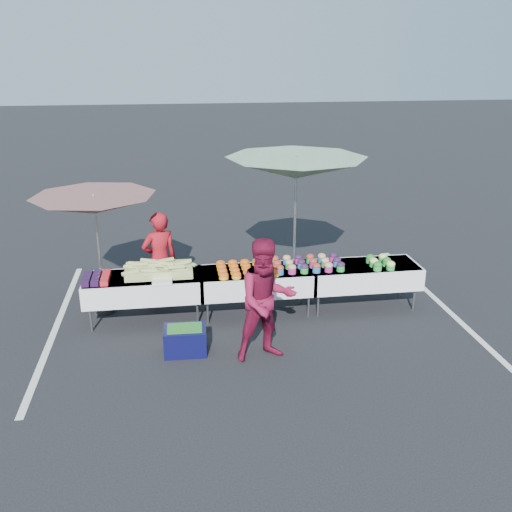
{
  "coord_description": "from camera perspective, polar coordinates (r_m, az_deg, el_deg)",
  "views": [
    {
      "loc": [
        -1.25,
        -8.51,
        4.11
      ],
      "look_at": [
        0.0,
        0.0,
        1.0
      ],
      "focal_mm": 40.0,
      "sensor_mm": 36.0,
      "label": 1
    }
  ],
  "objects": [
    {
      "name": "table_center",
      "position": [
        9.3,
        0.0,
        -2.42
      ],
      "size": [
        1.86,
        0.81,
        0.75
      ],
      "color": "white",
      "rests_on": "ground"
    },
    {
      "name": "corn_pile",
      "position": [
        9.16,
        -9.66,
        -1.32
      ],
      "size": [
        1.16,
        0.57,
        0.26
      ],
      "color": "#A9B85E",
      "rests_on": "table_left"
    },
    {
      "name": "vendor",
      "position": [
        9.64,
        -9.58,
        -0.36
      ],
      "size": [
        0.69,
        0.57,
        1.64
      ],
      "primitive_type": "imported",
      "rotation": [
        0.0,
        0.0,
        3.48
      ],
      "color": "maroon",
      "rests_on": "ground"
    },
    {
      "name": "plastic_bags",
      "position": [
        8.86,
        -9.36,
        -2.5
      ],
      "size": [
        0.3,
        0.25,
        0.05
      ],
      "primitive_type": "cube",
      "color": "white",
      "rests_on": "table_left"
    },
    {
      "name": "table_right",
      "position": [
        9.7,
        10.58,
        -1.79
      ],
      "size": [
        1.86,
        0.81,
        0.75
      ],
      "color": "white",
      "rests_on": "ground"
    },
    {
      "name": "table_left",
      "position": [
        9.23,
        -11.14,
        -2.99
      ],
      "size": [
        1.86,
        0.81,
        0.75
      ],
      "color": "white",
      "rests_on": "ground"
    },
    {
      "name": "bean_baskets",
      "position": [
        9.62,
        12.32,
        -0.59
      ],
      "size": [
        0.36,
        0.5,
        0.15
      ],
      "color": "green",
      "rests_on": "table_right"
    },
    {
      "name": "storage_bin",
      "position": [
        8.32,
        -7.1,
        -8.3
      ],
      "size": [
        0.61,
        0.46,
        0.39
      ],
      "rotation": [
        0.0,
        0.0,
        -0.03
      ],
      "color": "#0A0B36",
      "rests_on": "ground"
    },
    {
      "name": "ground",
      "position": [
        9.53,
        0.0,
        -5.66
      ],
      "size": [
        80.0,
        80.0,
        0.0
      ],
      "primitive_type": "plane",
      "color": "black"
    },
    {
      "name": "carrot_bowls",
      "position": [
        9.19,
        -0.92,
        -1.24
      ],
      "size": [
        0.95,
        0.69,
        0.11
      ],
      "color": "#FFAB1C",
      "rests_on": "table_center"
    },
    {
      "name": "potato_cups",
      "position": [
        9.36,
        5.16,
        -0.72
      ],
      "size": [
        1.14,
        0.58,
        0.16
      ],
      "color": "#265FB4",
      "rests_on": "table_right"
    },
    {
      "name": "umbrella_left",
      "position": [
        9.32,
        -15.86,
        4.88
      ],
      "size": [
        2.34,
        2.34,
        2.01
      ],
      "rotation": [
        0.0,
        0.0,
        0.21
      ],
      "color": "black",
      "rests_on": "ground"
    },
    {
      "name": "customer",
      "position": [
        7.84,
        1.07,
        -4.45
      ],
      "size": [
        0.96,
        0.81,
        1.76
      ],
      "primitive_type": "imported",
      "rotation": [
        0.0,
        0.0,
        0.18
      ],
      "color": "maroon",
      "rests_on": "ground"
    },
    {
      "name": "berry_punnets",
      "position": [
        9.16,
        -15.68,
        -2.14
      ],
      "size": [
        0.4,
        0.54,
        0.08
      ],
      "color": "black",
      "rests_on": "table_left"
    },
    {
      "name": "umbrella_right",
      "position": [
        9.72,
        4.03,
        8.68
      ],
      "size": [
        2.72,
        2.72,
        2.46
      ],
      "rotation": [
        0.0,
        0.0,
        -0.14
      ],
      "color": "black",
      "rests_on": "ground"
    },
    {
      "name": "stripe_left",
      "position": [
        9.65,
        -19.29,
        -6.53
      ],
      "size": [
        0.1,
        5.0,
        0.0
      ],
      "primitive_type": "cube",
      "color": "silver",
      "rests_on": "ground"
    },
    {
      "name": "stripe_right",
      "position": [
        10.44,
        17.7,
        -4.28
      ],
      "size": [
        0.1,
        5.0,
        0.0
      ],
      "primitive_type": "cube",
      "color": "silver",
      "rests_on": "ground"
    }
  ]
}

